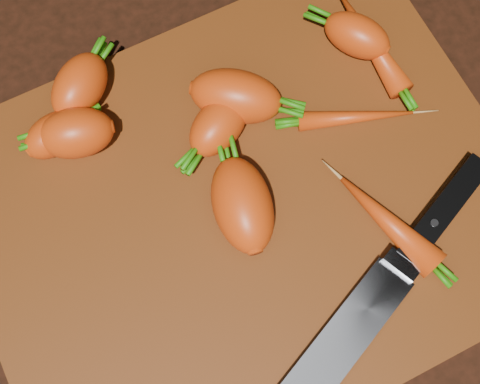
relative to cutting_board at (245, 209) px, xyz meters
name	(u,v)px	position (x,y,z in m)	size (l,w,h in m)	color
ground	(245,212)	(0.00, 0.00, -0.01)	(2.00, 2.00, 0.01)	black
cutting_board	(245,209)	(0.00, 0.00, 0.00)	(0.50, 0.40, 0.01)	#5B2C10
carrot_0	(80,86)	(-0.09, 0.17, 0.03)	(0.07, 0.05, 0.05)	#CC3E0C
carrot_1	(76,133)	(-0.11, 0.13, 0.03)	(0.07, 0.05, 0.05)	#CC3E0C
carrot_2	(236,96)	(0.04, 0.09, 0.03)	(0.09, 0.05, 0.05)	#CC3E0C
carrot_3	(242,205)	(0.00, 0.00, 0.03)	(0.09, 0.05, 0.05)	#CC3E0C
carrot_4	(218,125)	(0.01, 0.08, 0.03)	(0.07, 0.04, 0.04)	#CC3E0C
carrot_5	(54,135)	(-0.13, 0.14, 0.02)	(0.06, 0.04, 0.04)	#CC3E0C
carrot_6	(357,35)	(0.17, 0.10, 0.03)	(0.07, 0.04, 0.04)	#CC3E0C
carrot_7	(371,43)	(0.18, 0.09, 0.02)	(0.12, 0.02, 0.02)	#CC3E0C
carrot_8	(356,117)	(0.13, 0.03, 0.02)	(0.11, 0.02, 0.02)	#CC3E0C
carrot_9	(388,222)	(0.11, -0.07, 0.02)	(0.11, 0.03, 0.03)	#CC3E0C
knife	(339,346)	(0.01, -0.15, 0.01)	(0.33, 0.16, 0.02)	gray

